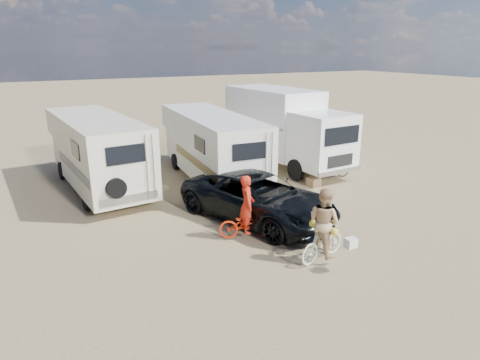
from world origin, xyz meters
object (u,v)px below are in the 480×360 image
bike_man (247,224)px  rider_woman (324,228)px  bike_parked (332,168)px  rider_man (247,210)px  rv_main (212,148)px  box_truck (286,129)px  cooler (240,197)px  crate (314,182)px  bike_woman (323,243)px  dark_suv (258,198)px  rv_left (98,154)px

bike_man → rider_woman: 2.44m
bike_parked → rider_woman: bearing=150.6°
rider_man → rider_woman: 2.39m
rv_main → box_truck: size_ratio=1.02×
bike_man → rv_main: bearing=7.9°
rv_main → rider_woman: 7.81m
rv_main → cooler: rv_main is taller
bike_man → bike_parked: bike_man is taller
rider_man → rv_main: bearing=7.9°
rider_woman → crate: bearing=-48.3°
box_truck → rider_man: size_ratio=4.18×
rv_main → bike_woman: rv_main is taller
rider_woman → box_truck: bearing=-40.6°
rv_main → bike_man: size_ratio=4.48×
bike_man → cooler: (1.20, 2.66, -0.20)m
dark_suv → rider_woman: bearing=-107.3°
cooler → dark_suv: bearing=-73.4°
rv_main → rider_man: rv_main is taller
rv_main → dark_suv: rv_main is taller
rider_man → bike_woman: bearing=-130.5°
rv_main → bike_man: (-1.47, -5.65, -0.96)m
rider_man → bike_parked: bearing=-38.2°
rv_left → box_truck: (8.45, -0.58, 0.34)m
rv_left → bike_woman: size_ratio=4.39×
box_truck → bike_man: bearing=-134.8°
rider_woman → bike_parked: rider_woman is taller
rider_woman → cooler: rider_woman is taller
rv_left → crate: size_ratio=16.21×
rv_left → bike_parked: rv_left is taller
cooler → rv_left: bearing=159.1°
box_truck → rider_woman: 9.42m
bike_woman → cooler: size_ratio=2.85×
rv_left → cooler: size_ratio=12.49×
dark_suv → cooler: bearing=64.2°
bike_man → rider_man: rider_man is taller
rv_left → bike_man: 7.39m
rv_main → bike_parked: bearing=-20.9°
dark_suv → cooler: dark_suv is taller
crate → rider_woman: bearing=-125.9°
dark_suv → cooler: 1.73m
bike_man → bike_woman: bike_woman is taller
rv_main → cooler: bearing=-90.6°
box_truck → crate: (-0.80, -3.25, -1.59)m
box_truck → bike_parked: size_ratio=4.54×
rider_man → bike_parked: size_ratio=1.08×
rider_man → box_truck: bearing=-19.5°
rider_man → bike_man: bearing=0.0°
rv_main → cooler: 3.22m
rider_woman → crate: 6.24m
dark_suv → bike_man: dark_suv is taller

